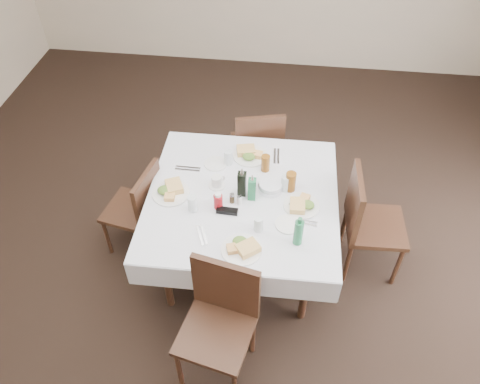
{
  "coord_description": "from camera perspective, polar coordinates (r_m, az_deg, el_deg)",
  "views": [
    {
      "loc": [
        0.46,
        -2.28,
        3.27
      ],
      "look_at": [
        0.16,
        0.17,
        0.8
      ],
      "focal_mm": 35.0,
      "sensor_mm": 36.0,
      "label": 1
    }
  ],
  "objects": [
    {
      "name": "ground_plane",
      "position": [
        4.01,
        -2.58,
        -9.63
      ],
      "size": [
        7.0,
        7.0,
        0.0
      ],
      "primitive_type": "plane",
      "color": "black"
    },
    {
      "name": "room_shell",
      "position": [
        2.8,
        -3.71,
        11.09
      ],
      "size": [
        6.04,
        7.04,
        2.8
      ],
      "color": "beige",
      "rests_on": "ground"
    },
    {
      "name": "dining_table",
      "position": [
        3.57,
        0.29,
        -1.26
      ],
      "size": [
        1.45,
        1.45,
        0.76
      ],
      "color": "black",
      "rests_on": "ground"
    },
    {
      "name": "chair_north",
      "position": [
        4.33,
        2.16,
        5.71
      ],
      "size": [
        0.53,
        0.53,
        0.92
      ],
      "color": "black",
      "rests_on": "ground"
    },
    {
      "name": "chair_south",
      "position": [
        3.15,
        -2.4,
        -14.78
      ],
      "size": [
        0.54,
        0.54,
        0.96
      ],
      "color": "black",
      "rests_on": "ground"
    },
    {
      "name": "chair_east",
      "position": [
        3.77,
        15.05,
        -3.13
      ],
      "size": [
        0.47,
        0.47,
        0.96
      ],
      "color": "black",
      "rests_on": "ground"
    },
    {
      "name": "chair_west",
      "position": [
        3.89,
        -12.14,
        -1.65
      ],
      "size": [
        0.48,
        0.48,
        0.87
      ],
      "color": "black",
      "rests_on": "ground"
    },
    {
      "name": "meal_north",
      "position": [
        3.83,
        1.14,
        4.64
      ],
      "size": [
        0.28,
        0.28,
        0.06
      ],
      "color": "white",
      "rests_on": "dining_table"
    },
    {
      "name": "meal_south",
      "position": [
        3.16,
        0.29,
        -6.79
      ],
      "size": [
        0.28,
        0.28,
        0.06
      ],
      "color": "white",
      "rests_on": "dining_table"
    },
    {
      "name": "meal_east",
      "position": [
        3.45,
        7.52,
        -1.55
      ],
      "size": [
        0.27,
        0.27,
        0.06
      ],
      "color": "white",
      "rests_on": "dining_table"
    },
    {
      "name": "meal_west",
      "position": [
        3.56,
        -8.45,
        0.15
      ],
      "size": [
        0.28,
        0.28,
        0.06
      ],
      "color": "white",
      "rests_on": "dining_table"
    },
    {
      "name": "side_plate_a",
      "position": [
        3.77,
        -3.0,
        3.48
      ],
      "size": [
        0.18,
        0.18,
        0.01
      ],
      "color": "white",
      "rests_on": "dining_table"
    },
    {
      "name": "side_plate_b",
      "position": [
        3.33,
        5.85,
        -3.94
      ],
      "size": [
        0.18,
        0.18,
        0.01
      ],
      "color": "white",
      "rests_on": "dining_table"
    },
    {
      "name": "water_n",
      "position": [
        3.74,
        -1.43,
        4.22
      ],
      "size": [
        0.07,
        0.07,
        0.12
      ],
      "color": "silver",
      "rests_on": "dining_table"
    },
    {
      "name": "water_s",
      "position": [
        3.25,
        2.26,
        -3.93
      ],
      "size": [
        0.06,
        0.06,
        0.12
      ],
      "color": "silver",
      "rests_on": "dining_table"
    },
    {
      "name": "water_e",
      "position": [
        3.54,
        5.62,
        1.09
      ],
      "size": [
        0.07,
        0.07,
        0.13
      ],
      "color": "silver",
      "rests_on": "dining_table"
    },
    {
      "name": "water_w",
      "position": [
        3.39,
        -5.79,
        -1.39
      ],
      "size": [
        0.07,
        0.07,
        0.13
      ],
      "color": "silver",
      "rests_on": "dining_table"
    },
    {
      "name": "iced_tea_a",
      "position": [
        3.68,
        3.12,
        3.53
      ],
      "size": [
        0.07,
        0.07,
        0.14
      ],
      "color": "brown",
      "rests_on": "dining_table"
    },
    {
      "name": "iced_tea_b",
      "position": [
        3.53,
        6.2,
        1.26
      ],
      "size": [
        0.08,
        0.08,
        0.16
      ],
      "color": "brown",
      "rests_on": "dining_table"
    },
    {
      "name": "bread_basket",
      "position": [
        3.55,
        3.73,
        0.66
      ],
      "size": [
        0.19,
        0.19,
        0.06
      ],
      "color": "silver",
      "rests_on": "dining_table"
    },
    {
      "name": "oil_cruet_dark",
      "position": [
        3.45,
        0.24,
        1.12
      ],
      "size": [
        0.06,
        0.06,
        0.26
      ],
      "color": "black",
      "rests_on": "dining_table"
    },
    {
      "name": "oil_cruet_green",
      "position": [
        3.43,
        1.48,
        0.46
      ],
      "size": [
        0.06,
        0.06,
        0.24
      ],
      "color": "#207042",
      "rests_on": "dining_table"
    },
    {
      "name": "ketchup_bottle",
      "position": [
        3.39,
        -2.68,
        -1.09
      ],
      "size": [
        0.07,
        0.07,
        0.14
      ],
      "color": "#A5111A",
      "rests_on": "dining_table"
    },
    {
      "name": "salt_shaker",
      "position": [
        3.43,
        -0.07,
        -0.95
      ],
      "size": [
        0.04,
        0.04,
        0.08
      ],
      "color": "white",
      "rests_on": "dining_table"
    },
    {
      "name": "pepper_shaker",
      "position": [
        3.44,
        -0.98,
        -0.76
      ],
      "size": [
        0.04,
        0.04,
        0.08
      ],
      "color": "#3C2E17",
      "rests_on": "dining_table"
    },
    {
      "name": "coffee_mug",
      "position": [
        3.57,
        -2.83,
        1.26
      ],
      "size": [
        0.13,
        0.13,
        0.09
      ],
      "color": "white",
      "rests_on": "dining_table"
    },
    {
      "name": "sunglasses",
      "position": [
        3.39,
        -1.58,
        -2.32
      ],
      "size": [
        0.16,
        0.06,
        0.03
      ],
      "color": "black",
      "rests_on": "dining_table"
    },
    {
      "name": "green_bottle",
      "position": [
        3.16,
        7.14,
        -4.87
      ],
      "size": [
        0.06,
        0.06,
        0.24
      ],
      "color": "#207042",
      "rests_on": "dining_table"
    },
    {
      "name": "sugar_caddy",
      "position": [
        3.45,
        6.67,
        -1.44
      ],
      "size": [
        0.09,
        0.06,
        0.04
      ],
      "color": "white",
      "rests_on": "dining_table"
    },
    {
      "name": "cutlery_n",
      "position": [
        3.85,
        4.46,
        4.38
      ],
      "size": [
        0.06,
        0.19,
        0.01
      ],
      "color": "silver",
      "rests_on": "dining_table"
    },
    {
      "name": "cutlery_s",
      "position": [
        3.26,
        -4.66,
        -5.26
      ],
      "size": [
        0.12,
        0.19,
        0.01
      ],
      "color": "silver",
      "rests_on": "dining_table"
    },
    {
      "name": "cutlery_e",
      "position": [
        3.36,
        7.84,
        -3.65
      ],
      "size": [
        0.19,
        0.07,
        0.01
      ],
      "color": "silver",
      "rests_on": "dining_table"
    },
    {
      "name": "cutlery_w",
      "position": [
        3.75,
        -6.38,
        2.83
      ],
      "size": [
        0.2,
        0.05,
        0.01
      ],
      "color": "silver",
      "rests_on": "dining_table"
    }
  ]
}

